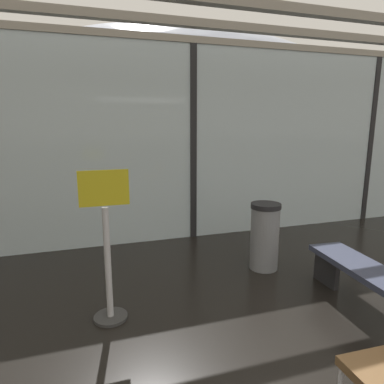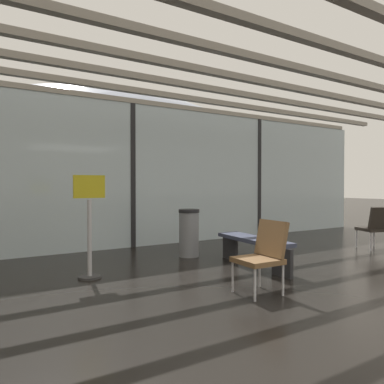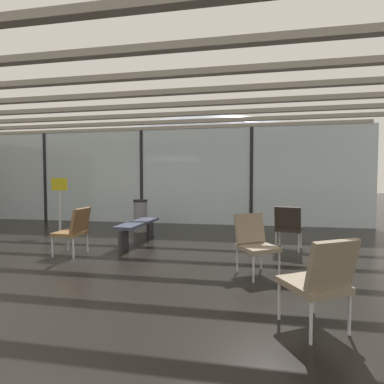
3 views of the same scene
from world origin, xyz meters
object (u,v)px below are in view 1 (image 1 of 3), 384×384
Objects in this scene: trash_bin at (265,236)px; info_sign at (107,252)px; waiting_bench at (370,280)px; parked_airplane at (183,108)px.

trash_bin is 2.08m from info_sign.
trash_bin is 0.60× the size of info_sign.
info_sign is (-2.40, 0.69, 0.32)m from waiting_bench.
trash_bin is at bearing 22.77° from waiting_bench.
parked_airplane reaches higher than info_sign.
waiting_bench is 1.18× the size of info_sign.
info_sign is at bearing -111.67° from parked_airplane.
waiting_bench is 1.97× the size of trash_bin.
info_sign is (-2.64, -6.65, -1.59)m from parked_airplane.
waiting_bench is at bearing -71.68° from trash_bin.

